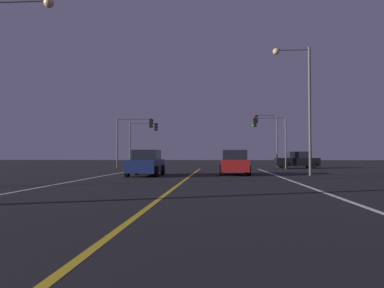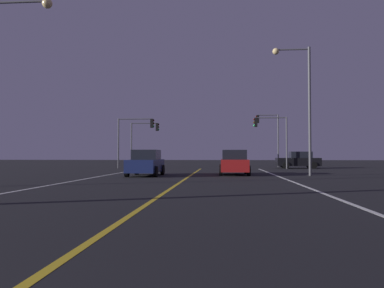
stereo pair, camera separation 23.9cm
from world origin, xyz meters
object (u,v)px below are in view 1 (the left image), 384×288
Objects in this scene: traffic_light_near_left at (135,131)px; street_lamp_right_far at (301,94)px; car_crossing_side at (297,160)px; car_oncoming at (146,163)px; car_ahead_far at (234,163)px; traffic_light_far_right at (267,129)px; traffic_light_near_right at (269,130)px; street_lamp_left_mid at (9,66)px; traffic_light_far_left at (144,134)px.

street_lamp_right_far reaches higher than traffic_light_near_left.
car_oncoming is at bearing 48.57° from car_crossing_side.
car_ahead_far is (5.81, 1.61, 0.00)m from car_oncoming.
car_ahead_far is 17.94m from traffic_light_far_right.
traffic_light_near_right reaches higher than car_ahead_far.
traffic_light_far_right is at bearing -94.78° from traffic_light_near_right.
car_crossing_side is 0.85× the size of traffic_light_near_left.
street_lamp_left_mid is (-10.16, -10.28, 4.41)m from car_ahead_far.
street_lamp_right_far is (4.40, -0.69, 4.57)m from car_ahead_far.
traffic_light_near_left is at bearing -41.29° from street_lamp_right_far.
car_oncoming is at bearing 61.32° from traffic_light_far_right.
car_ahead_far is 0.50× the size of street_lamp_right_far.
traffic_light_near_left is 0.99× the size of traffic_light_far_left.
car_oncoming is 21.54m from traffic_light_far_right.
traffic_light_far_right is (4.39, 17.03, 3.53)m from car_ahead_far.
traffic_light_near_left is at bearing 0.00° from traffic_light_near_right.
car_crossing_side and car_oncoming have the same top height.
traffic_light_near_left is at bearing -87.63° from traffic_light_far_left.
car_crossing_side is at bearing -156.78° from traffic_light_near_right.
traffic_light_far_right is at bearing 21.59° from traffic_light_near_left.
traffic_light_near_right is 12.33m from street_lamp_right_far.
car_ahead_far is 0.85× the size of traffic_light_near_left.
car_crossing_side is 1.00× the size of car_ahead_far.
street_lamp_right_far reaches higher than traffic_light_far_left.
car_crossing_side is 0.84× the size of traffic_light_near_right.
car_oncoming is at bearing 53.46° from traffic_light_near_right.
car_ahead_far is 19.85m from traffic_light_far_left.
car_ahead_far is 15.24m from traffic_light_near_left.
traffic_light_near_right is 13.44m from traffic_light_near_left.
car_crossing_side is at bearing -28.38° from car_ahead_far.
street_lamp_right_far reaches higher than street_lamp_left_mid.
street_lamp_right_far is at bearing 33.36° from street_lamp_left_mid.
car_oncoming is 0.84× the size of traffic_light_near_right.
car_oncoming is at bearing 105.51° from car_ahead_far.
car_ahead_far is (-6.92, -12.81, 0.00)m from car_crossing_side.
traffic_light_near_left is 0.59× the size of street_lamp_right_far.
traffic_light_far_left reaches higher than car_crossing_side.
street_lamp_left_mid reaches higher than car_ahead_far.
traffic_light_far_left is 0.60× the size of street_lamp_right_far.
traffic_light_far_left is 22.73m from street_lamp_right_far.
car_ahead_far is 0.84× the size of traffic_light_far_left.
car_ahead_far is 6.39m from street_lamp_right_far.
street_lamp_right_far is (14.14, -17.72, 1.57)m from traffic_light_far_left.
traffic_light_near_left is at bearing 88.29° from street_lamp_left_mid.
traffic_light_far_right is (10.20, 18.64, 3.53)m from car_oncoming.
street_lamp_right_far is (10.21, 0.92, 4.57)m from car_oncoming.
traffic_light_near_left is 0.85× the size of traffic_light_far_right.
traffic_light_far_left is (-13.67, 5.50, 0.01)m from traffic_light_near_right.
traffic_light_far_left is at bearing 89.11° from street_lamp_left_mid.
traffic_light_near_left is 18.59m from street_lamp_right_far.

